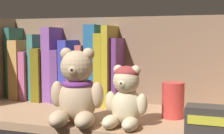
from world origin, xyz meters
TOP-DOWN VIEW (x-y plane):
  - shelf_board at (0.00, 0.00)cm, footprint 76.39×31.74cm
  - shelf_back_panel at (0.00, 16.47)cm, footprint 78.79×1.20cm
  - book_0 at (-35.82, 12.61)cm, footprint 1.75×9.67cm
  - book_1 at (-32.99, 12.61)cm, footprint 3.32×12.68cm
  - book_2 at (-29.95, 12.61)cm, footprint 2.19×12.05cm
  - book_3 at (-27.53, 12.61)cm, footprint 2.07×9.48cm
  - book_4 at (-24.78, 12.61)cm, footprint 2.85×13.31cm
  - book_5 at (-21.56, 12.61)cm, footprint 3.00×11.10cm
  - book_6 at (-18.50, 12.61)cm, footprint 2.55×12.36cm
  - book_7 at (-15.58, 12.61)cm, footprint 2.71×12.58cm
  - book_8 at (-12.93, 12.61)cm, footprint 2.02×13.80cm
  - book_9 at (-10.62, 12.61)cm, footprint 2.01×11.56cm
  - book_10 at (-7.54, 12.61)cm, footprint 3.57×9.33cm
  - book_11 at (-4.30, 12.61)cm, footprint 2.34×12.83cm
  - book_12 at (-1.91, 12.61)cm, footprint 1.85×13.99cm
  - book_13 at (0.32, 12.61)cm, footprint 2.04×10.85cm
  - teddy_bear_larger at (-2.47, -11.06)cm, footprint 13.11×13.60cm
  - teddy_bear_smaller at (9.15, -9.78)cm, footprint 10.17×10.37cm
  - pillar_candle at (18.12, 1.44)cm, footprint 5.55×5.55cm
  - small_product_box at (27.09, -11.85)cm, footprint 8.65×5.55cm

SIDE VIEW (x-z plane):
  - shelf_board at x=0.00cm, z-range 0.00..2.00cm
  - small_product_box at x=27.09cm, z-range 2.01..8.29cm
  - pillar_candle at x=18.12cm, z-range 2.00..10.93cm
  - teddy_bear_smaller at x=9.15cm, z-range 1.64..15.53cm
  - teddy_bear_larger at x=-2.47cm, z-range 0.71..18.39cm
  - book_2 at x=-29.95cm, z-range 2.00..17.60cm
  - book_8 at x=-12.93cm, z-range 2.00..18.12cm
  - book_6 at x=-18.50cm, z-range 2.00..18.30cm
  - book_4 at x=-24.78cm, z-range 2.00..18.64cm
  - book_9 at x=-10.62cm, z-range 2.00..19.75cm
  - book_1 at x=-32.99cm, z-range 2.00..21.15cm
  - book_7 at x=-15.58cm, z-range 2.00..21.23cm
  - book_13 at x=0.32cm, z-range 2.00..21.89cm
  - book_3 at x=-27.53cm, z-range 2.00..23.00cm
  - book_11 at x=-4.30cm, z-range 2.00..23.24cm
  - book_0 at x=-35.82cm, z-range 2.00..25.16cm
  - book_5 at x=-21.56cm, z-range 2.00..25.19cm
  - book_12 at x=-1.91cm, z-range 2.00..25.44cm
  - book_10 at x=-7.54cm, z-range 2.00..25.83cm
  - shelf_back_panel at x=0.00cm, z-range 0.00..28.29cm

